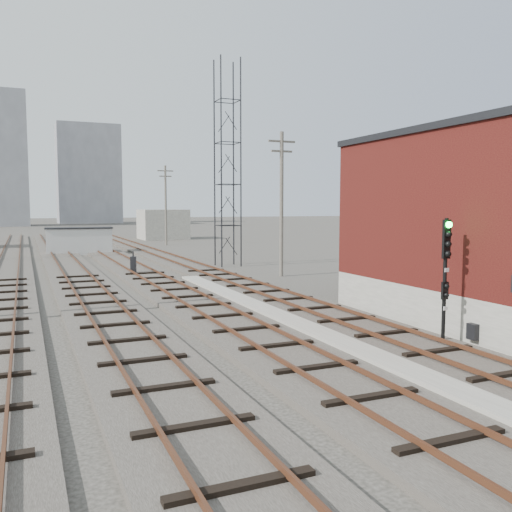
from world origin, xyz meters
TOP-DOWN VIEW (x-y plane):
  - ground at (0.00, 60.00)m, footprint 320.00×320.00m
  - track_right at (2.50, 39.00)m, footprint 3.20×90.00m
  - track_mid_right at (-1.50, 39.00)m, footprint 3.20×90.00m
  - track_mid_left at (-5.50, 39.00)m, footprint 3.20×90.00m
  - track_left at (-9.50, 39.00)m, footprint 3.20×90.00m
  - platform_curb at (0.50, 14.00)m, footprint 0.90×28.00m
  - brick_building at (7.50, 12.00)m, footprint 6.54×12.20m
  - lattice_tower at (5.50, 35.00)m, footprint 1.60×1.60m
  - utility_pole_right_a at (6.50, 28.00)m, footprint 1.80×0.24m
  - utility_pole_right_b at (6.50, 58.00)m, footprint 1.80×0.24m
  - apartment_right at (8.00, 150.00)m, footprint 16.00×12.00m
  - shed_right at (9.00, 70.00)m, footprint 6.00×6.00m
  - signal_mast at (3.70, 10.50)m, footprint 0.40×0.41m
  - switch_stand at (-2.03, 31.98)m, footprint 0.43×0.43m
  - site_trailer at (-3.70, 49.67)m, footprint 6.04×2.88m

SIDE VIEW (x-z plane):
  - ground at x=0.00m, z-range 0.00..0.00m
  - track_right at x=2.50m, z-range -0.09..0.30m
  - track_mid_right at x=-1.50m, z-range -0.09..0.30m
  - track_mid_left at x=-5.50m, z-range -0.09..0.30m
  - track_left at x=-9.50m, z-range -0.09..0.30m
  - platform_curb at x=0.50m, z-range 0.00..0.26m
  - switch_stand at x=-2.03m, z-range -0.04..1.40m
  - site_trailer at x=-3.70m, z-range 0.01..2.50m
  - shed_right at x=9.00m, z-range 0.00..4.00m
  - signal_mast at x=3.70m, z-range 0.35..4.38m
  - brick_building at x=7.50m, z-range 0.02..7.24m
  - utility_pole_right_a at x=6.50m, z-range 0.30..9.30m
  - utility_pole_right_b at x=6.50m, z-range 0.30..9.30m
  - lattice_tower at x=5.50m, z-range 0.00..15.00m
  - apartment_right at x=8.00m, z-range 0.00..26.00m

